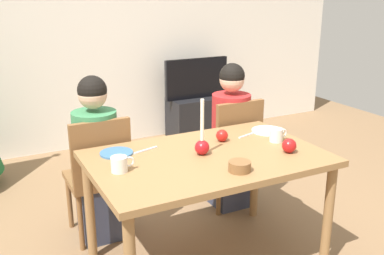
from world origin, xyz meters
name	(u,v)px	position (x,y,z in m)	size (l,w,h in m)	color
back_wall	(89,28)	(0.00, 2.60, 1.30)	(6.40, 0.10, 2.60)	silver
dining_table	(207,168)	(0.00, 0.00, 0.67)	(1.40, 0.90, 0.75)	olive
chair_left	(99,172)	(-0.51, 0.61, 0.51)	(0.40, 0.40, 0.90)	brown
chair_right	(232,147)	(0.57, 0.61, 0.51)	(0.40, 0.40, 0.90)	brown
person_left_child	(97,162)	(-0.51, 0.64, 0.57)	(0.30, 0.30, 1.17)	#33384C
person_right_child	(230,139)	(0.57, 0.64, 0.57)	(0.30, 0.30, 1.17)	#33384C
tv_stand	(196,117)	(1.13, 2.30, 0.24)	(0.64, 0.40, 0.48)	black
tv	(197,78)	(1.13, 2.30, 0.71)	(0.79, 0.05, 0.46)	black
candle_centerpiece	(202,144)	(-0.02, 0.03, 0.82)	(0.09, 0.09, 0.34)	red
plate_left	(116,153)	(-0.48, 0.27, 0.76)	(0.20, 0.20, 0.01)	teal
plate_right	(268,131)	(0.60, 0.21, 0.76)	(0.22, 0.22, 0.01)	silver
mug_left	(120,164)	(-0.54, 0.01, 0.79)	(0.13, 0.09, 0.09)	silver
mug_right	(277,135)	(0.53, 0.02, 0.79)	(0.13, 0.09, 0.09)	silver
fork_left	(146,150)	(-0.30, 0.25, 0.75)	(0.18, 0.01, 0.01)	silver
fork_right	(248,135)	(0.43, 0.20, 0.75)	(0.18, 0.01, 0.01)	silver
bowl_walnuts	(240,166)	(0.04, -0.29, 0.78)	(0.12, 0.12, 0.06)	brown
apple_near_candle	(222,135)	(0.21, 0.18, 0.79)	(0.08, 0.08, 0.08)	red
apple_by_left_plate	(289,146)	(0.47, -0.18, 0.79)	(0.09, 0.09, 0.09)	#B11515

